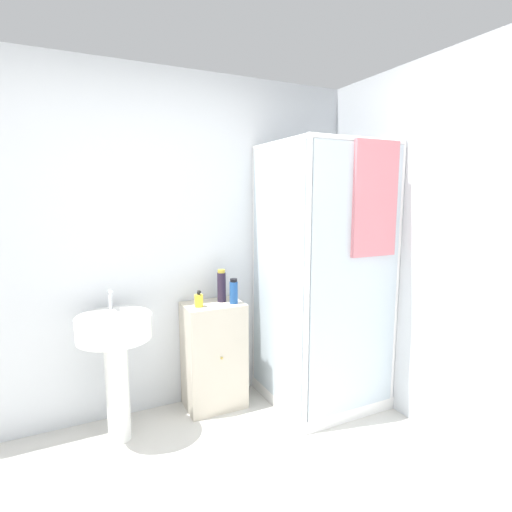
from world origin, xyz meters
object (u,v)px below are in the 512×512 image
(shampoo_bottle_tall_black, at_px, (222,286))
(shampoo_bottle_blue, at_px, (234,291))
(sink, at_px, (115,347))
(soap_dispenser, at_px, (199,300))

(shampoo_bottle_tall_black, relative_size, shampoo_bottle_blue, 1.31)
(shampoo_bottle_blue, bearing_deg, sink, -175.55)
(shampoo_bottle_tall_black, bearing_deg, soap_dispenser, -162.30)
(soap_dispenser, xyz_separation_m, shampoo_bottle_tall_black, (0.20, 0.06, 0.07))
(sink, relative_size, soap_dispenser, 8.05)
(soap_dispenser, distance_m, shampoo_bottle_tall_black, 0.22)
(sink, xyz_separation_m, shampoo_bottle_tall_black, (0.80, 0.16, 0.29))
(sink, bearing_deg, shampoo_bottle_tall_black, 11.10)
(sink, relative_size, shampoo_bottle_tall_black, 3.99)
(soap_dispenser, bearing_deg, shampoo_bottle_tall_black, 17.70)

